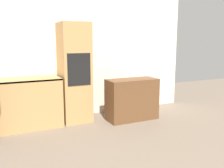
# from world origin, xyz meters

# --- Properties ---
(wall_back) EXTENTS (6.10, 0.05, 2.60)m
(wall_back) POSITION_xyz_m (0.00, 5.60, 1.30)
(wall_back) COLOR silver
(wall_back) RESTS_ON ground_plane
(oven_unit) EXTENTS (0.55, 0.59, 1.94)m
(oven_unit) POSITION_xyz_m (0.29, 5.26, 0.97)
(oven_unit) COLOR tan
(oven_unit) RESTS_ON ground_plane
(sideboard) EXTENTS (1.03, 0.45, 0.83)m
(sideboard) POSITION_xyz_m (1.35, 4.83, 0.42)
(sideboard) COLOR brown
(sideboard) RESTS_ON ground_plane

